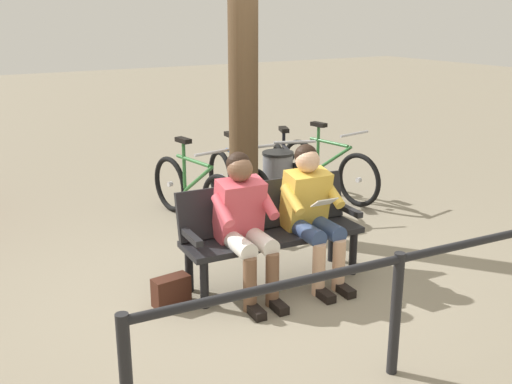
{
  "coord_description": "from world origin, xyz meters",
  "views": [
    {
      "loc": [
        2.41,
        4.14,
        2.3
      ],
      "look_at": [
        -0.24,
        -0.28,
        0.75
      ],
      "focal_mm": 42.61,
      "sensor_mm": 36.0,
      "label": 1
    }
  ],
  "objects_px": {
    "bench": "(270,225)",
    "person_companion": "(245,219)",
    "litter_bin": "(278,185)",
    "bicycle_silver": "(238,184)",
    "tree_trunk": "(243,55)",
    "bicycle_blue": "(194,191)",
    "handbag": "(171,291)",
    "bicycle_black": "(328,169)",
    "bicycle_orange": "(286,177)",
    "person_reading": "(312,208)"
  },
  "relations": [
    {
      "from": "handbag",
      "to": "bicycle_black",
      "type": "xyz_separation_m",
      "value": [
        -2.9,
        -1.73,
        0.24
      ]
    },
    {
      "from": "bench",
      "to": "litter_bin",
      "type": "xyz_separation_m",
      "value": [
        -0.97,
        -1.37,
        -0.12
      ]
    },
    {
      "from": "bicycle_blue",
      "to": "bicycle_black",
      "type": "bearing_deg",
      "value": 82.19
    },
    {
      "from": "bench",
      "to": "tree_trunk",
      "type": "bearing_deg",
      "value": -105.41
    },
    {
      "from": "handbag",
      "to": "bicycle_black",
      "type": "distance_m",
      "value": 3.39
    },
    {
      "from": "bench",
      "to": "person_companion",
      "type": "bearing_deg",
      "value": 27.23
    },
    {
      "from": "person_companion",
      "to": "bicycle_black",
      "type": "bearing_deg",
      "value": -136.78
    },
    {
      "from": "bicycle_blue",
      "to": "person_companion",
      "type": "bearing_deg",
      "value": -20.45
    },
    {
      "from": "person_companion",
      "to": "bicycle_blue",
      "type": "height_order",
      "value": "person_companion"
    },
    {
      "from": "tree_trunk",
      "to": "bicycle_silver",
      "type": "relative_size",
      "value": 2.22
    },
    {
      "from": "bench",
      "to": "tree_trunk",
      "type": "distance_m",
      "value": 1.84
    },
    {
      "from": "bicycle_silver",
      "to": "bicycle_blue",
      "type": "height_order",
      "value": "same"
    },
    {
      "from": "bench",
      "to": "person_companion",
      "type": "relative_size",
      "value": 1.36
    },
    {
      "from": "handbag",
      "to": "tree_trunk",
      "type": "relative_size",
      "value": 0.08
    },
    {
      "from": "person_companion",
      "to": "bicycle_blue",
      "type": "bearing_deg",
      "value": -98.38
    },
    {
      "from": "litter_bin",
      "to": "bicycle_silver",
      "type": "distance_m",
      "value": 0.47
    },
    {
      "from": "tree_trunk",
      "to": "handbag",
      "type": "bearing_deg",
      "value": 41.09
    },
    {
      "from": "person_reading",
      "to": "litter_bin",
      "type": "height_order",
      "value": "person_reading"
    },
    {
      "from": "bench",
      "to": "bicycle_blue",
      "type": "relative_size",
      "value": 0.97
    },
    {
      "from": "person_reading",
      "to": "bicycle_blue",
      "type": "relative_size",
      "value": 0.72
    },
    {
      "from": "person_companion",
      "to": "handbag",
      "type": "bearing_deg",
      "value": -7.6
    },
    {
      "from": "person_reading",
      "to": "bicycle_blue",
      "type": "bearing_deg",
      "value": -79.05
    },
    {
      "from": "tree_trunk",
      "to": "bicycle_orange",
      "type": "height_order",
      "value": "tree_trunk"
    },
    {
      "from": "handbag",
      "to": "litter_bin",
      "type": "bearing_deg",
      "value": -144.19
    },
    {
      "from": "bicycle_black",
      "to": "bicycle_blue",
      "type": "xyz_separation_m",
      "value": [
        1.87,
        0.01,
        0.0
      ]
    },
    {
      "from": "bicycle_black",
      "to": "bicycle_orange",
      "type": "bearing_deg",
      "value": -95.44
    },
    {
      "from": "person_reading",
      "to": "tree_trunk",
      "type": "xyz_separation_m",
      "value": [
        -0.11,
        -1.36,
        1.2
      ]
    },
    {
      "from": "bench",
      "to": "bicycle_silver",
      "type": "relative_size",
      "value": 0.97
    },
    {
      "from": "tree_trunk",
      "to": "person_reading",
      "type": "bearing_deg",
      "value": 85.57
    },
    {
      "from": "person_reading",
      "to": "bicycle_orange",
      "type": "bearing_deg",
      "value": -113.82
    },
    {
      "from": "handbag",
      "to": "bicycle_silver",
      "type": "relative_size",
      "value": 0.18
    },
    {
      "from": "bench",
      "to": "person_companion",
      "type": "distance_m",
      "value": 0.39
    },
    {
      "from": "tree_trunk",
      "to": "litter_bin",
      "type": "xyz_separation_m",
      "value": [
        -0.55,
        -0.19,
        -1.48
      ]
    },
    {
      "from": "person_companion",
      "to": "tree_trunk",
      "type": "height_order",
      "value": "tree_trunk"
    },
    {
      "from": "bench",
      "to": "bicycle_orange",
      "type": "xyz_separation_m",
      "value": [
        -1.29,
        -1.68,
        -0.15
      ]
    },
    {
      "from": "tree_trunk",
      "to": "person_companion",
      "type": "bearing_deg",
      "value": 60.47
    },
    {
      "from": "litter_bin",
      "to": "bicycle_blue",
      "type": "bearing_deg",
      "value": -21.33
    },
    {
      "from": "handbag",
      "to": "bench",
      "type": "bearing_deg",
      "value": -179.16
    },
    {
      "from": "person_companion",
      "to": "bicycle_silver",
      "type": "distance_m",
      "value": 2.11
    },
    {
      "from": "bench",
      "to": "bicycle_silver",
      "type": "bearing_deg",
      "value": -106.69
    },
    {
      "from": "bench",
      "to": "handbag",
      "type": "relative_size",
      "value": 5.43
    },
    {
      "from": "tree_trunk",
      "to": "bicycle_orange",
      "type": "xyz_separation_m",
      "value": [
        -0.88,
        -0.5,
        -1.51
      ]
    },
    {
      "from": "person_reading",
      "to": "bicycle_silver",
      "type": "relative_size",
      "value": 0.71
    },
    {
      "from": "handbag",
      "to": "bicycle_black",
      "type": "height_order",
      "value": "bicycle_black"
    },
    {
      "from": "bicycle_black",
      "to": "person_reading",
      "type": "bearing_deg",
      "value": -50.04
    },
    {
      "from": "litter_bin",
      "to": "bicycle_blue",
      "type": "xyz_separation_m",
      "value": [
        0.89,
        -0.35,
        -0.03
      ]
    },
    {
      "from": "bench",
      "to": "bicycle_blue",
      "type": "height_order",
      "value": "bicycle_blue"
    },
    {
      "from": "person_reading",
      "to": "bicycle_orange",
      "type": "height_order",
      "value": "person_reading"
    },
    {
      "from": "litter_bin",
      "to": "bicycle_silver",
      "type": "height_order",
      "value": "bicycle_silver"
    },
    {
      "from": "person_reading",
      "to": "handbag",
      "type": "xyz_separation_m",
      "value": [
        1.25,
        -0.17,
        -0.54
      ]
    }
  ]
}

